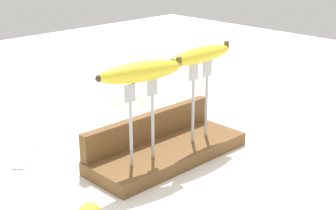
# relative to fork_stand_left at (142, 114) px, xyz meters

# --- Properties ---
(ground_plane) EXTENTS (3.00, 3.00, 0.00)m
(ground_plane) POSITION_rel_fork_stand_left_xyz_m (0.09, 0.01, -0.14)
(ground_plane) COLOR silver
(wooden_board) EXTENTS (0.38, 0.15, 0.03)m
(wooden_board) POSITION_rel_fork_stand_left_xyz_m (0.09, 0.01, -0.12)
(wooden_board) COLOR brown
(wooden_board) RESTS_ON ground
(board_backstop) EXTENTS (0.38, 0.02, 0.06)m
(board_backstop) POSITION_rel_fork_stand_left_xyz_m (0.09, 0.08, -0.07)
(board_backstop) COLOR brown
(board_backstop) RESTS_ON wooden_board
(fork_stand_left) EXTENTS (0.09, 0.01, 0.18)m
(fork_stand_left) POSITION_rel_fork_stand_left_xyz_m (0.00, 0.00, 0.00)
(fork_stand_left) COLOR #B2B2B7
(fork_stand_left) RESTS_ON wooden_board
(fork_stand_right) EXTENTS (0.07, 0.01, 0.18)m
(fork_stand_right) POSITION_rel_fork_stand_left_xyz_m (0.18, -0.00, 0.00)
(fork_stand_right) COLOR #B2B2B7
(fork_stand_right) RESTS_ON wooden_board
(banana_raised_left) EXTENTS (0.20, 0.08, 0.04)m
(banana_raised_left) POSITION_rel_fork_stand_left_xyz_m (-0.00, 0.00, 0.09)
(banana_raised_left) COLOR yellow
(banana_raised_left) RESTS_ON fork_stand_left
(banana_raised_right) EXTENTS (0.19, 0.04, 0.04)m
(banana_raised_right) POSITION_rel_fork_stand_left_xyz_m (0.18, -0.00, 0.10)
(banana_raised_right) COLOR yellow
(banana_raised_right) RESTS_ON fork_stand_right
(fork_fallen_near) EXTENTS (0.14, 0.11, 0.01)m
(fork_fallen_near) POSITION_rel_fork_stand_left_xyz_m (-0.14, 0.24, -0.13)
(fork_fallen_near) COLOR #B2B2B7
(fork_fallen_near) RESTS_ON ground
(wire_coil) EXTENTS (0.10, 0.10, 0.00)m
(wire_coil) POSITION_rel_fork_stand_left_xyz_m (0.28, 0.38, -0.13)
(wire_coil) COLOR gold
(wire_coil) RESTS_ON ground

